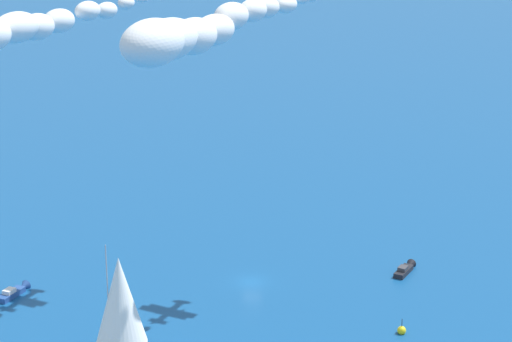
% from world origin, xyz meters
% --- Properties ---
extents(ground_plane, '(2000.00, 2000.00, 0.00)m').
position_xyz_m(ground_plane, '(0.00, 0.00, 0.00)').
color(ground_plane, navy).
extents(motorboat_near_centre, '(3.21, 5.52, 1.56)m').
position_xyz_m(motorboat_near_centre, '(20.94, 6.40, 0.42)').
color(motorboat_near_centre, black).
rests_on(motorboat_near_centre, ground_plane).
extents(motorboat_trailing, '(2.92, 5.75, 1.62)m').
position_xyz_m(motorboat_trailing, '(-30.73, -8.49, 0.44)').
color(motorboat_trailing, '#23478C').
rests_on(motorboat_trailing, ground_plane).
extents(sailboat_outer_ring_a, '(11.27, 7.05, 14.03)m').
position_xyz_m(sailboat_outer_ring_a, '(-12.03, -22.89, 6.40)').
color(sailboat_outer_ring_a, '#33704C').
rests_on(sailboat_outer_ring_a, ground_plane).
extents(marker_buoy, '(1.10, 1.10, 2.10)m').
position_xyz_m(marker_buoy, '(20.38, -12.55, 0.39)').
color(marker_buoy, yellow).
rests_on(marker_buoy, ground_plane).
extents(smoke_trail_wingman, '(15.66, 45.28, 4.88)m').
position_xyz_m(smoke_trail_wingman, '(-0.05, -34.04, 40.44)').
color(smoke_trail_wingman, white).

